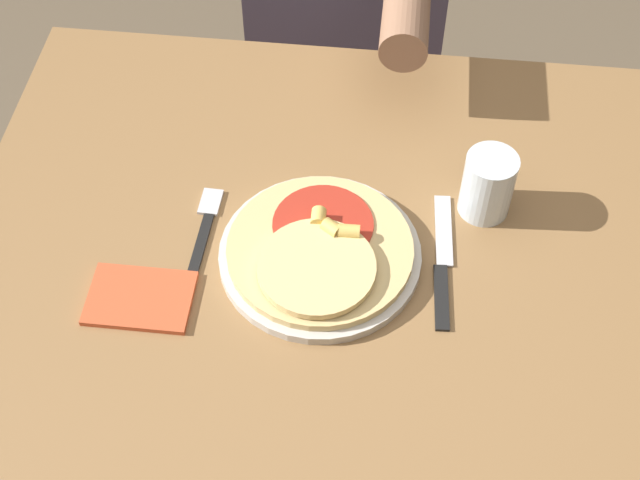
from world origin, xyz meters
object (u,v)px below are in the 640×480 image
Objects in this scene: pizza at (320,251)px; fork at (204,231)px; dining_table at (312,338)px; plate at (320,255)px; knife at (442,262)px; drinking_glass at (488,185)px.

fork is at bearing 168.55° from pizza.
plate is (0.01, 0.05, 0.12)m from dining_table.
knife is at bearing 5.41° from pizza.
fork is at bearing 170.59° from plate.
drinking_glass is at bearing 27.38° from plate.
pizza is 2.52× the size of drinking_glass.
plate reaches higher than fork.
fork is at bearing -167.36° from drinking_glass.
knife is 0.12m from drinking_glass.
drinking_glass is (0.38, 0.08, 0.05)m from fork.
dining_table is 3.63× the size of plate.
dining_table is 0.13m from plate.
dining_table is at bearing -160.00° from knife.
drinking_glass reaches higher than knife.
dining_table is at bearing -96.80° from plate.
pizza is at bearing -174.59° from knife.
dining_table is 5.52× the size of fork.
dining_table is at bearing -26.84° from fork.
pizza is 0.16m from knife.
pizza reaches higher than knife.
plate is 0.16m from knife.
drinking_glass is at bearing 12.64° from fork.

